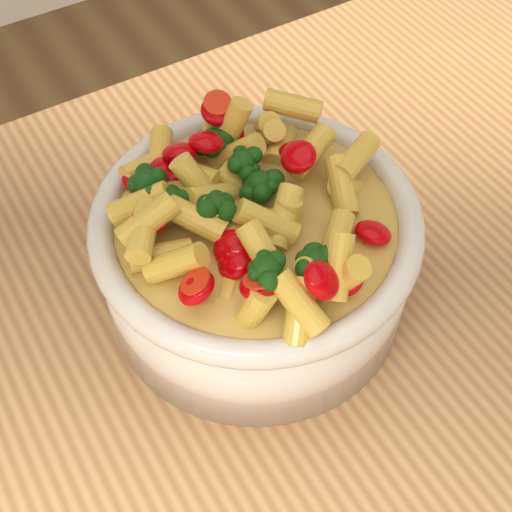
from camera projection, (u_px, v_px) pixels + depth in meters
table at (244, 446)px, 0.64m from camera, size 1.20×0.80×0.90m
serving_bowl at (256, 255)px, 0.57m from camera, size 0.25×0.25×0.11m
pasta_salad at (256, 197)px, 0.52m from camera, size 0.20×0.20×0.05m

